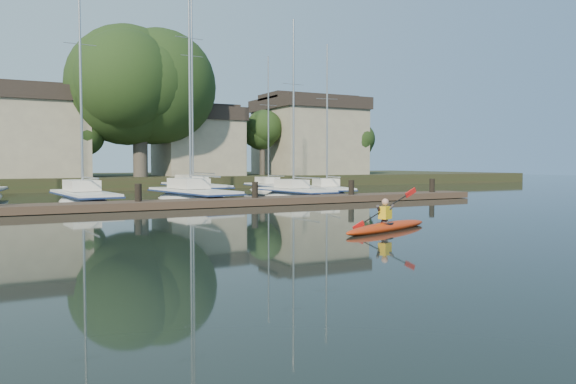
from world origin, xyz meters
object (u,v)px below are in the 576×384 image
dock (200,203)px  sailboat_2 (193,204)px  sailboat_4 (328,198)px  sailboat_7 (270,193)px  sailboat_6 (195,195)px  kayak (387,225)px  sailboat_1 (84,208)px  sailboat_3 (295,201)px

dock → sailboat_2: size_ratio=2.13×
sailboat_4 → sailboat_7: (-0.75, 7.30, 0.01)m
sailboat_2 → sailboat_4: 9.60m
sailboat_6 → sailboat_4: bearing=-51.4°
kayak → dock: bearing=79.9°
dock → sailboat_7: (9.95, 12.58, -0.38)m
sailboat_1 → sailboat_7: size_ratio=1.27×
sailboat_4 → sailboat_7: 7.34m
sailboat_1 → sailboat_3: 12.36m
sailboat_1 → sailboat_4: (15.45, 0.35, 0.02)m
sailboat_2 → sailboat_3: sailboat_2 is taller
dock → sailboat_4: 11.94m
kayak → sailboat_4: size_ratio=0.40×
sailboat_1 → sailboat_7: 16.57m
dock → sailboat_2: 4.71m
sailboat_1 → sailboat_4: sailboat_1 is taller
sailboat_2 → sailboat_6: bearing=63.3°
sailboat_2 → sailboat_7: size_ratio=1.39×
sailboat_2 → sailboat_1: bearing=168.8°
kayak → sailboat_1: size_ratio=0.31×
sailboat_2 → sailboat_7: bearing=34.7°
sailboat_3 → sailboat_7: size_ratio=1.06×
kayak → sailboat_1: (-6.97, 16.92, -0.37)m
sailboat_6 → sailboat_7: bearing=-5.5°
sailboat_4 → sailboat_6: (-6.71, 7.57, -0.02)m
dock → sailboat_1: bearing=133.9°
sailboat_2 → sailboat_3: bearing=-11.9°
sailboat_1 → sailboat_6: (8.74, 7.93, 0.00)m
sailboat_1 → sailboat_3: sailboat_1 is taller
sailboat_3 → sailboat_7: bearing=70.0°
dock → sailboat_2: (1.14, 4.55, -0.40)m
sailboat_1 → sailboat_6: sailboat_6 is taller
kayak → sailboat_7: (7.72, 24.57, -0.35)m
sailboat_6 → dock: bearing=-110.2°
sailboat_1 → sailboat_3: bearing=-9.0°
sailboat_1 → dock: bearing=-51.1°
sailboat_1 → sailboat_2: 5.89m
sailboat_1 → sailboat_7: sailboat_1 is taller
kayak → sailboat_3: 16.93m
sailboat_2 → sailboat_4: (9.57, 0.73, 0.02)m
dock → sailboat_1: size_ratio=2.33×
dock → sailboat_3: size_ratio=2.78×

